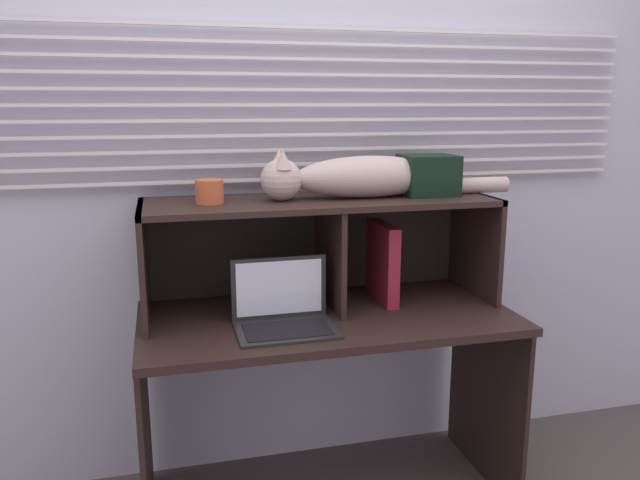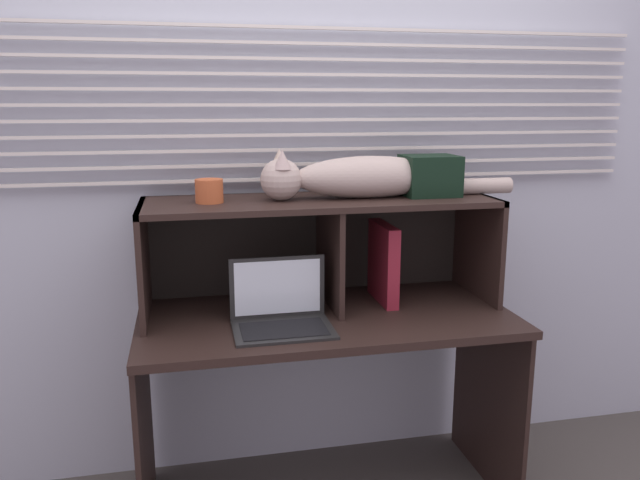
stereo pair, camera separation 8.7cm
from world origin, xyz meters
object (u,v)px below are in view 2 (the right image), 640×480
at_px(laptop, 281,314).
at_px(book_stack, 267,304).
at_px(small_basket, 209,191).
at_px(storage_box, 430,176).
at_px(binder_upright, 383,263).
at_px(cat, 359,177).

xyz_separation_m(laptop, book_stack, (-0.02, 0.21, -0.03)).
bearing_deg(small_basket, laptop, -43.13).
height_order(small_basket, storage_box, storage_box).
relative_size(laptop, book_stack, 1.52).
relative_size(laptop, binder_upright, 1.11).
bearing_deg(storage_box, small_basket, 180.00).
height_order(laptop, binder_upright, binder_upright).
xyz_separation_m(binder_upright, book_stack, (-0.46, -0.00, -0.14)).
bearing_deg(book_stack, binder_upright, 0.38).
bearing_deg(book_stack, storage_box, 0.27).
bearing_deg(laptop, binder_upright, 25.55).
height_order(cat, binder_upright, cat).
bearing_deg(storage_box, laptop, -161.27).
bearing_deg(binder_upright, small_basket, 180.00).
height_order(binder_upright, storage_box, storage_box).
distance_m(book_stack, small_basket, 0.48).
bearing_deg(storage_box, book_stack, -179.73).
height_order(book_stack, small_basket, small_basket).
bearing_deg(binder_upright, laptop, -154.45).
relative_size(small_basket, storage_box, 0.48).
relative_size(binder_upright, storage_box, 1.49).
relative_size(binder_upright, small_basket, 3.08).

